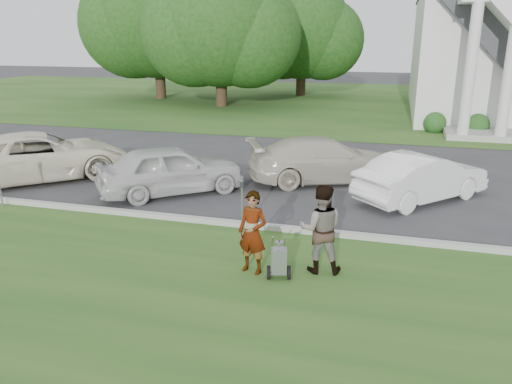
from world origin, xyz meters
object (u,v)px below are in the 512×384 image
at_px(striping_cart, 279,261).
at_px(person_right, 321,230).
at_px(car_b, 171,169).
at_px(church, 500,12).
at_px(parking_meter_near, 242,200).
at_px(tree_back, 302,35).
at_px(tree_far, 157,21).
at_px(car_d, 422,177).
at_px(person_left, 253,233).
at_px(car_c, 325,160).
at_px(tree_left, 220,28).
at_px(car_a, 41,156).

distance_m(striping_cart, person_right, 1.05).
bearing_deg(car_b, church, -70.19).
xyz_separation_m(church, parking_meter_near, (-8.88, -22.84, -5.11)).
bearing_deg(tree_back, tree_far, -153.44).
bearing_deg(striping_cart, car_d, 49.44).
bearing_deg(striping_cart, person_left, 151.67).
xyz_separation_m(tree_far, person_right, (16.28, -26.37, -4.78)).
relative_size(striping_cart, car_c, 0.20).
bearing_deg(tree_left, car_c, -60.51).
xyz_separation_m(person_right, car_b, (-5.14, 4.12, -0.16)).
xyz_separation_m(striping_cart, car_b, (-4.42, 4.66, 0.38)).
distance_m(church, car_a, 26.64).
relative_size(tree_left, tree_far, 0.91).
relative_size(tree_back, person_right, 5.26).
relative_size(tree_left, car_b, 2.42).
bearing_deg(parking_meter_near, tree_left, 110.53).
distance_m(car_c, car_d, 3.27).
relative_size(church, car_c, 4.81).
xyz_separation_m(church, person_right, (-6.73, -24.49, -5.03)).
xyz_separation_m(car_a, car_b, (4.86, -0.30, -0.04)).
height_order(church, person_right, church).
bearing_deg(parking_meter_near, car_b, 140.58).
xyz_separation_m(striping_cart, parking_meter_near, (-1.43, 2.20, 0.45)).
bearing_deg(tree_far, tree_left, -26.56).
height_order(tree_back, car_b, tree_back).
distance_m(tree_left, car_a, 19.44).
distance_m(tree_far, car_d, 28.35).
bearing_deg(car_a, car_c, -118.75).
distance_m(person_right, car_b, 6.59).
bearing_deg(person_right, car_b, -48.40).
bearing_deg(tree_left, parking_meter_near, -69.47).
bearing_deg(tree_far, car_c, -51.89).
relative_size(tree_left, car_a, 1.87).
bearing_deg(parking_meter_near, car_a, 160.63).
relative_size(striping_cart, person_right, 0.54).
bearing_deg(car_c, striping_cart, 155.25).
distance_m(tree_left, car_b, 20.40).
distance_m(tree_back, car_d, 27.59).
distance_m(church, parking_meter_near, 25.03).
bearing_deg(car_c, person_right, 161.48).
distance_m(tree_far, person_left, 31.06).
relative_size(tree_far, car_b, 2.65).
relative_size(tree_back, car_b, 2.19).
bearing_deg(tree_back, car_c, -77.60).
relative_size(tree_far, person_left, 6.85).
bearing_deg(car_d, striping_cart, 107.31).
bearing_deg(person_left, car_b, 144.44).
distance_m(striping_cart, car_b, 6.43).
bearing_deg(car_d, church, -60.46).
height_order(person_right, car_b, person_right).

